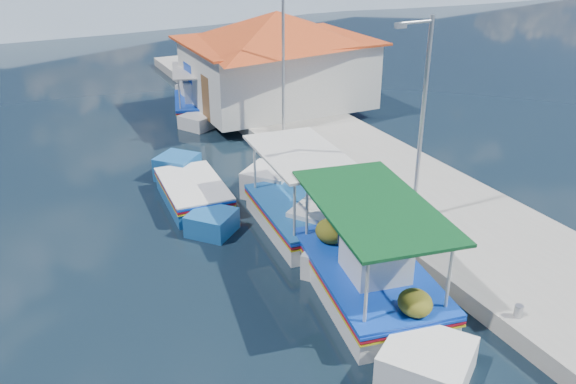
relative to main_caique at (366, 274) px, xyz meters
name	(u,v)px	position (x,y,z in m)	size (l,w,h in m)	color
ground	(309,308)	(-1.59, 0.05, -0.56)	(160.00, 160.00, 0.00)	black
quay	(374,173)	(4.31, 6.05, -0.31)	(5.00, 44.00, 0.50)	#9D9A93
bollards	(336,180)	(2.21, 5.30, 0.09)	(0.20, 17.20, 0.30)	#A5A8AD
main_caique	(366,274)	(0.00, 0.00, 0.00)	(3.52, 8.67, 2.90)	white
caique_green_canopy	(298,215)	(0.07, 3.92, -0.14)	(2.66, 7.55, 2.83)	white
caique_blue_hull	(193,194)	(-2.31, 7.12, -0.25)	(2.12, 6.38, 1.14)	#1A5A9F
caique_far	(196,104)	(1.01, 16.94, -0.11)	(3.21, 6.58, 2.39)	white
harbor_building	(277,57)	(4.60, 15.05, 2.22)	(10.49, 10.49, 4.40)	silver
lamp_post_near	(420,113)	(2.91, 2.05, 3.29)	(1.21, 0.14, 6.00)	#A5A8AD
lamp_post_far	(281,53)	(2.91, 11.05, 3.29)	(1.21, 0.14, 6.00)	#A5A8AD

